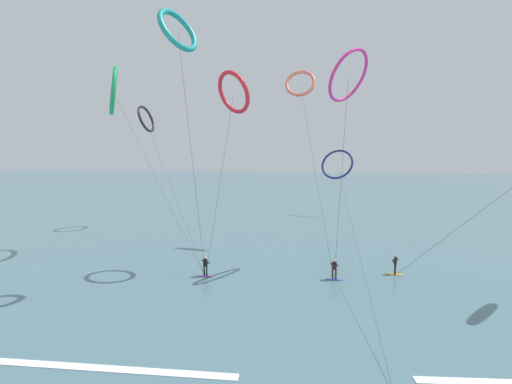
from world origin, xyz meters
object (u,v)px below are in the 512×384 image
(surfer_amber, at_px, (395,266))
(kite_crimson, at_px, (233,93))
(kite_charcoal, at_px, (146,119))
(kite_navy, at_px, (337,164))
(kite_emerald, at_px, (114,91))
(kite_teal, at_px, (178,31))
(surfer_violet, at_px, (205,268))
(surfer_cobalt, at_px, (334,271))
(kite_magenta, at_px, (348,76))
(kite_coral, at_px, (300,83))

(surfer_amber, bearing_deg, kite_crimson, 95.71)
(kite_charcoal, height_order, kite_navy, kite_charcoal)
(kite_crimson, height_order, kite_navy, kite_crimson)
(kite_crimson, relative_size, kite_emerald, 0.90)
(kite_charcoal, relative_size, kite_emerald, 1.09)
(kite_teal, height_order, kite_charcoal, kite_teal)
(surfer_violet, bearing_deg, surfer_amber, 34.28)
(surfer_cobalt, bearing_deg, kite_navy, 106.24)
(kite_emerald, bearing_deg, kite_navy, 105.67)
(kite_magenta, bearing_deg, kite_coral, -115.17)
(kite_teal, relative_size, kite_coral, 1.05)
(kite_coral, distance_m, kite_emerald, 19.69)
(surfer_violet, bearing_deg, kite_navy, 92.33)
(kite_magenta, bearing_deg, kite_crimson, -43.17)
(surfer_amber, relative_size, kite_coral, 0.09)
(surfer_amber, relative_size, kite_magenta, 0.09)
(kite_coral, bearing_deg, kite_emerald, -158.36)
(surfer_cobalt, relative_size, surfer_violet, 1.00)
(kite_magenta, distance_m, kite_teal, 14.54)
(kite_magenta, bearing_deg, kite_charcoal, -83.59)
(surfer_cobalt, bearing_deg, surfer_amber, 42.60)
(surfer_violet, bearing_deg, kite_charcoal, 149.77)
(surfer_amber, distance_m, kite_teal, 25.13)
(kite_charcoal, bearing_deg, surfer_cobalt, -125.79)
(kite_magenta, relative_size, kite_coral, 0.97)
(kite_charcoal, bearing_deg, surfer_violet, -142.59)
(kite_magenta, bearing_deg, kite_emerald, -59.49)
(surfer_violet, distance_m, surfer_amber, 15.88)
(kite_teal, bearing_deg, kite_coral, -3.88)
(kite_teal, xyz_separation_m, kite_coral, (7.51, 15.42, -0.99))
(kite_crimson, bearing_deg, kite_teal, 101.46)
(kite_crimson, relative_size, kite_navy, 0.36)
(surfer_cobalt, relative_size, kite_coral, 0.09)
(kite_teal, distance_m, kite_navy, 38.98)
(kite_coral, bearing_deg, surfer_amber, -44.39)
(kite_crimson, distance_m, kite_coral, 11.49)
(kite_coral, distance_m, kite_charcoal, 22.62)
(surfer_cobalt, distance_m, kite_magenta, 16.50)
(surfer_cobalt, xyz_separation_m, kite_charcoal, (-25.52, 17.51, 14.25))
(kite_teal, relative_size, kite_charcoal, 0.99)
(kite_navy, bearing_deg, kite_crimson, -87.04)
(kite_coral, relative_size, kite_charcoal, 0.94)
(surfer_amber, xyz_separation_m, kite_crimson, (-13.76, -0.70, 14.57))
(surfer_amber, distance_m, kite_navy, 30.84)
(surfer_amber, xyz_separation_m, kite_charcoal, (-30.55, 15.18, 14.25))
(surfer_violet, relative_size, kite_charcoal, 0.08)
(surfer_cobalt, height_order, kite_coral, kite_coral)
(kite_crimson, relative_size, kite_teal, 0.84)
(surfer_violet, height_order, kite_magenta, kite_magenta)
(kite_coral, height_order, kite_charcoal, kite_coral)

